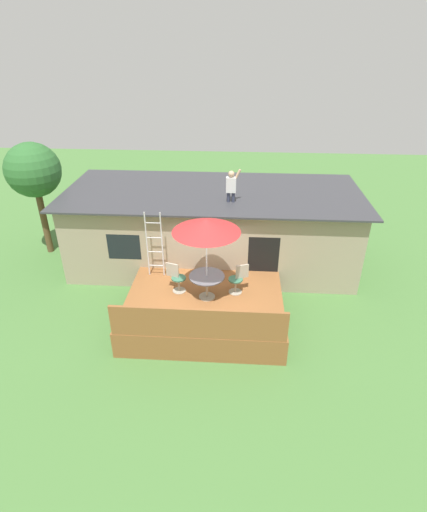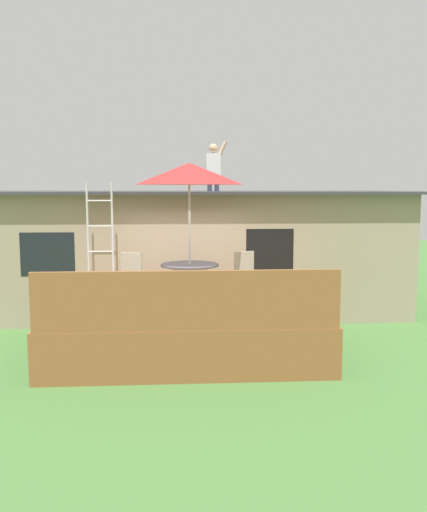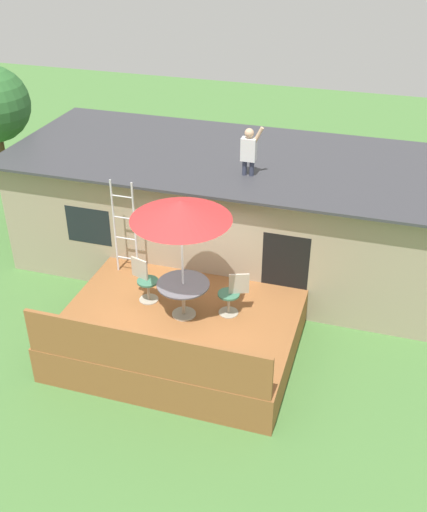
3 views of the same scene
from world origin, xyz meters
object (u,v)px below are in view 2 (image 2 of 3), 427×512
step_ladder (100,239)px  patio_chair_right (238,276)px  patio_umbrella (189,174)px  patio_chair_left (138,278)px  patio_table (190,273)px  person_figure (214,164)px

step_ladder → patio_chair_right: 2.84m
patio_umbrella → step_ladder: (-1.73, 1.16, -1.25)m
patio_chair_right → step_ladder: bearing=-38.0°
patio_umbrella → step_ladder: patio_umbrella is taller
step_ladder → patio_chair_left: size_ratio=2.39×
patio_table → patio_chair_left: bearing=162.4°
patio_table → step_ladder: size_ratio=0.47×
step_ladder → person_figure: person_figure is taller
step_ladder → patio_table: bearing=-33.8°
person_figure → patio_chair_left: (-1.55, -2.33, -2.17)m
patio_umbrella → patio_chair_left: size_ratio=2.76×
person_figure → patio_chair_right: 3.17m
step_ladder → patio_chair_left: step_ladder is taller
patio_table → patio_umbrella: 1.76m
patio_chair_left → patio_chair_right: 1.85m
patio_chair_right → person_figure: bearing=-103.3°
person_figure → patio_chair_right: size_ratio=1.21×
patio_table → patio_umbrella: bearing=-166.8°
person_figure → patio_chair_left: 3.54m
patio_table → step_ladder: 2.15m
patio_table → patio_umbrella: patio_umbrella is taller
patio_chair_left → patio_table: bearing=0.0°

